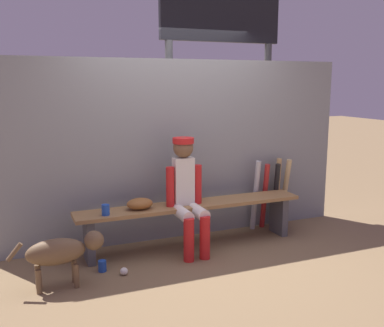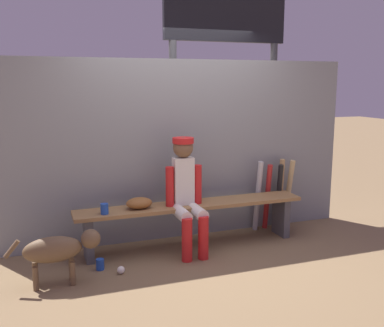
{
  "view_description": "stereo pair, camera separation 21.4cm",
  "coord_description": "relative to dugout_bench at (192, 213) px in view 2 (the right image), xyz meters",
  "views": [
    {
      "loc": [
        -1.82,
        -4.41,
        1.83
      ],
      "look_at": [
        0.0,
        0.0,
        0.95
      ],
      "focal_mm": 41.63,
      "sensor_mm": 36.0,
      "label": 1
    },
    {
      "loc": [
        -1.62,
        -4.49,
        1.83
      ],
      "look_at": [
        0.0,
        0.0,
        0.95
      ],
      "focal_mm": 41.63,
      "sensor_mm": 36.0,
      "label": 2
    }
  ],
  "objects": [
    {
      "name": "cup_on_bench",
      "position": [
        -0.98,
        -0.08,
        0.17
      ],
      "size": [
        0.08,
        0.08,
        0.11
      ],
      "primitive_type": "cylinder",
      "color": "#1E47AD",
      "rests_on": "dugout_bench"
    },
    {
      "name": "chainlink_fence",
      "position": [
        0.0,
        0.37,
        0.65
      ],
      "size": [
        4.24,
        0.03,
        2.08
      ],
      "primitive_type": "cube",
      "color": "gray",
      "rests_on": "ground_plane"
    },
    {
      "name": "baseball",
      "position": [
        -0.9,
        -0.46,
        -0.35
      ],
      "size": [
        0.07,
        0.07,
        0.07
      ],
      "primitive_type": "sphere",
      "color": "white",
      "rests_on": "ground_plane"
    },
    {
      "name": "baseball_glove",
      "position": [
        -0.6,
        0.0,
        0.17
      ],
      "size": [
        0.28,
        0.2,
        0.12
      ],
      "primitive_type": "ellipsoid",
      "color": "brown",
      "rests_on": "dugout_bench"
    },
    {
      "name": "dugout_bench",
      "position": [
        0.0,
        0.0,
        0.0
      ],
      "size": [
        2.58,
        0.36,
        0.5
      ],
      "color": "olive",
      "rests_on": "ground_plane"
    },
    {
      "name": "bat_wood_tan",
      "position": [
        1.29,
        0.28,
        0.05
      ],
      "size": [
        0.09,
        0.15,
        0.88
      ],
      "primitive_type": "cylinder",
      "rotation": [
        0.08,
        0.0,
        -0.2
      ],
      "color": "tan",
      "rests_on": "ground_plane"
    },
    {
      "name": "player_seated",
      "position": [
        -0.1,
        -0.11,
        0.29
      ],
      "size": [
        0.41,
        0.55,
        1.24
      ],
      "color": "silver",
      "rests_on": "ground_plane"
    },
    {
      "name": "dog",
      "position": [
        -1.46,
        -0.49,
        -0.05
      ],
      "size": [
        0.84,
        0.2,
        0.49
      ],
      "color": "brown",
      "rests_on": "ground_plane"
    },
    {
      "name": "bat_aluminum_red",
      "position": [
        1.08,
        0.24,
        0.03
      ],
      "size": [
        0.08,
        0.18,
        0.84
      ],
      "primitive_type": "cylinder",
      "rotation": [
        0.13,
        0.0,
        -0.1
      ],
      "color": "#B22323",
      "rests_on": "ground_plane"
    },
    {
      "name": "bat_wood_natural",
      "position": [
        1.41,
        0.28,
        0.05
      ],
      "size": [
        0.08,
        0.21,
        0.87
      ],
      "primitive_type": "cylinder",
      "rotation": [
        0.16,
        0.0,
        0.08
      ],
      "color": "tan",
      "rests_on": "ground_plane"
    },
    {
      "name": "ground_plane",
      "position": [
        0.0,
        0.0,
        -0.39
      ],
      "size": [
        30.0,
        30.0,
        0.0
      ],
      "primitive_type": "plane",
      "color": "brown"
    },
    {
      "name": "bat_aluminum_black",
      "position": [
        1.23,
        0.21,
        0.03
      ],
      "size": [
        0.09,
        0.17,
        0.83
      ],
      "primitive_type": "cylinder",
      "rotation": [
        0.12,
        0.0,
        -0.19
      ],
      "color": "black",
      "rests_on": "ground_plane"
    },
    {
      "name": "bat_aluminum_silver",
      "position": [
        0.94,
        0.23,
        0.05
      ],
      "size": [
        0.09,
        0.16,
        0.88
      ],
      "primitive_type": "cylinder",
      "rotation": [
        0.1,
        0.0,
        0.16
      ],
      "color": "#B7B7BC",
      "rests_on": "ground_plane"
    },
    {
      "name": "cup_on_ground",
      "position": [
        -1.07,
        -0.29,
        -0.33
      ],
      "size": [
        0.08,
        0.08,
        0.11
      ],
      "primitive_type": "cylinder",
      "color": "#1E47AD",
      "rests_on": "ground_plane"
    },
    {
      "name": "scoreboard",
      "position": [
        0.93,
        1.1,
        2.03
      ],
      "size": [
        1.99,
        0.27,
        3.49
      ],
      "color": "#3F3F42",
      "rests_on": "ground_plane"
    }
  ]
}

